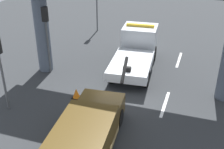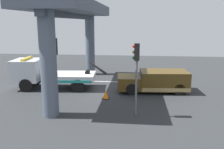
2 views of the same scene
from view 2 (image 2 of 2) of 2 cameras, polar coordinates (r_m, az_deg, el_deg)
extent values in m
cube|color=#2D3033|center=(18.68, -3.37, -3.75)|extent=(60.00, 40.00, 0.10)
cube|color=silver|center=(21.13, 14.14, -2.06)|extent=(2.60, 0.16, 0.01)
cube|color=silver|center=(21.16, -2.17, -1.67)|extent=(2.60, 0.16, 0.01)
cube|color=silver|center=(22.82, -17.24, -1.19)|extent=(2.60, 0.16, 0.01)
cube|color=silver|center=(19.03, -9.98, -0.59)|extent=(4.04, 2.73, 0.55)
cube|color=silver|center=(19.84, -19.50, 1.04)|extent=(2.24, 2.48, 1.65)
cube|color=black|center=(20.01, -21.22, 2.05)|extent=(0.25, 2.20, 0.66)
cube|color=teal|center=(17.90, -10.71, -1.70)|extent=(3.64, 0.34, 0.20)
cylinder|color=black|center=(18.57, -3.41, 1.57)|extent=(1.42, 0.30, 1.07)
cylinder|color=black|center=(18.72, -5.86, 0.56)|extent=(0.40, 0.48, 0.36)
cube|color=yellow|center=(19.70, -19.69, 3.62)|extent=(0.41, 1.93, 0.16)
cylinder|color=black|center=(19.03, -19.82, -2.46)|extent=(1.02, 0.41, 1.00)
cylinder|color=black|center=(20.93, -17.81, -1.02)|extent=(1.02, 0.41, 1.00)
cylinder|color=black|center=(18.00, -8.17, -2.66)|extent=(1.02, 0.41, 1.00)
cylinder|color=black|center=(19.99, -7.20, -1.13)|extent=(1.02, 0.41, 1.00)
cube|color=#4C3814|center=(18.33, 12.26, -1.24)|extent=(3.64, 2.50, 1.35)
cube|color=#4C3814|center=(18.07, 4.13, -1.83)|extent=(1.91, 2.26, 0.95)
cube|color=black|center=(18.02, 6.84, -0.31)|extent=(0.23, 1.93, 0.59)
cube|color=#9E8451|center=(18.45, 12.19, -2.73)|extent=(3.66, 2.51, 0.28)
cylinder|color=black|center=(17.23, 4.76, -3.54)|extent=(0.86, 0.35, 0.84)
cylinder|color=black|center=(19.08, 4.43, -1.96)|extent=(0.86, 0.35, 0.84)
cylinder|color=black|center=(17.75, 15.78, -3.49)|extent=(0.86, 0.35, 0.84)
cylinder|color=black|center=(19.56, 14.41, -1.97)|extent=(0.86, 0.35, 0.84)
cylinder|color=#4C5666|center=(13.24, -14.94, 2.18)|extent=(0.90, 0.90, 5.75)
cylinder|color=#4C5666|center=(23.83, -5.26, 6.87)|extent=(0.90, 0.90, 5.75)
cube|color=#414956|center=(18.36, -9.07, 15.45)|extent=(3.60, 13.10, 0.82)
cube|color=#353C47|center=(18.33, -9.01, 13.61)|extent=(0.50, 12.70, 0.36)
cylinder|color=#515456|center=(13.06, 5.79, -3.47)|extent=(0.12, 0.12, 3.14)
cube|color=black|center=(12.66, 5.99, 5.38)|extent=(0.28, 0.32, 0.90)
sphere|color=red|center=(12.63, 5.29, 6.74)|extent=(0.18, 0.18, 0.18)
sphere|color=#3A2D06|center=(12.67, 5.26, 5.39)|extent=(0.18, 0.18, 0.18)
sphere|color=black|center=(12.71, 5.23, 4.05)|extent=(0.18, 0.18, 0.18)
cylinder|color=#515456|center=(13.81, -13.22, -2.36)|extent=(0.12, 0.12, 3.38)
cube|color=black|center=(13.45, -13.67, 6.50)|extent=(0.28, 0.32, 0.90)
sphere|color=red|center=(13.48, -14.38, 7.75)|extent=(0.18, 0.18, 0.18)
sphere|color=#3A2D06|center=(13.50, -14.31, 6.49)|extent=(0.18, 0.18, 0.18)
sphere|color=black|center=(13.53, -14.24, 5.22)|extent=(0.18, 0.18, 0.18)
cone|color=orange|center=(16.39, -1.50, -4.81)|extent=(0.44, 0.44, 0.57)
cube|color=black|center=(16.47, -1.50, -5.71)|extent=(0.48, 0.48, 0.03)
camera|label=1|loc=(24.50, 33.72, 19.00)|focal=47.46mm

